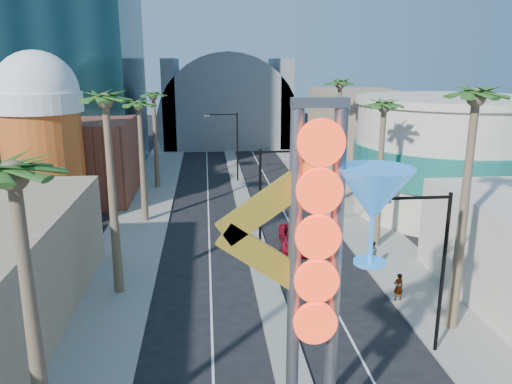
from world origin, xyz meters
The scene contains 22 objects.
sidewalk_west centered at (-9.50, 35.00, 0.07)m, with size 5.00×100.00×0.15m, color gray.
sidewalk_east centered at (9.50, 35.00, 0.07)m, with size 5.00×100.00×0.15m, color gray.
median centered at (0.00, 38.00, 0.07)m, with size 1.60×84.00×0.15m, color gray.
brick_filler_west centered at (-16.00, 38.00, 4.00)m, with size 10.00×10.00×8.00m, color brown.
filler_east centered at (16.00, 48.00, 5.00)m, with size 10.00×20.00×10.00m, color #93765F.
beer_mug centered at (-17.00, 30.00, 7.84)m, with size 7.00×7.00×14.50m.
turquoise_building centered at (18.00, 30.00, 5.25)m, with size 16.60×16.60×10.60m.
canopy centered at (0.00, 72.00, 4.31)m, with size 22.00×16.00×22.00m.
neon_sign centered at (0.82, 2.96, 7.31)m, with size 6.53×2.60×12.55m.
streetlight_0 centered at (0.55, 20.00, 4.88)m, with size 3.79×0.25×8.00m.
streetlight_1 centered at (-0.55, 44.00, 4.88)m, with size 3.79×0.25×8.00m.
streetlight_2 centered at (6.72, 8.00, 4.83)m, with size 3.45×0.25×8.00m.
palm_0 centered at (-9.00, 2.00, 9.93)m, with size 2.40×2.40×11.70m.
palm_1 centered at (-9.00, 16.00, 10.82)m, with size 2.40×2.40×12.70m.
palm_2 centered at (-9.00, 30.00, 9.48)m, with size 2.40×2.40×11.20m.
palm_3 centered at (-9.00, 42.00, 9.48)m, with size 2.40×2.40×11.20m.
palm_5 centered at (9.00, 10.00, 11.27)m, with size 2.40×2.40×13.20m.
palm_6 centered at (9.00, 22.00, 9.93)m, with size 2.40×2.40×11.70m.
palm_7 centered at (9.00, 34.00, 10.82)m, with size 2.40×2.40×12.70m.
red_pickup centered at (3.09, 22.52, 0.76)m, with size 2.51×5.45×1.51m, color #B40D26.
pedestrian_a centered at (7.30, 13.13, 0.99)m, with size 0.61×0.40×1.68m, color gray.
pedestrian_b centered at (7.30, 17.93, 1.08)m, with size 0.91×0.71×1.87m, color gray.
Camera 1 is at (-3.55, -12.35, 13.66)m, focal length 35.00 mm.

